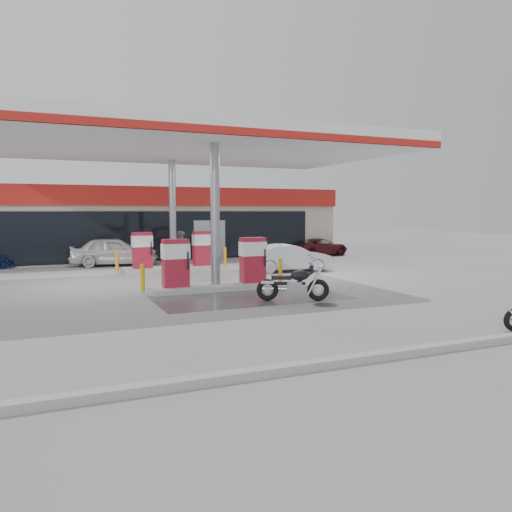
{
  "coord_description": "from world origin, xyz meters",
  "views": [
    {
      "loc": [
        -5.47,
        -14.27,
        2.71
      ],
      "look_at": [
        1.14,
        1.11,
        1.2
      ],
      "focal_mm": 35.0,
      "sensor_mm": 36.0,
      "label": 1
    }
  ],
  "objects_px": {
    "parked_car_right": "(319,247)",
    "pump_island_far": "(173,255)",
    "parked_motorcycle": "(294,284)",
    "sedan_white": "(114,251)",
    "hatchback_silver": "(290,258)",
    "pump_island_near": "(215,269)",
    "attendant": "(181,249)"
  },
  "relations": [
    {
      "from": "parked_car_right",
      "to": "pump_island_far",
      "type": "bearing_deg",
      "value": 99.51
    },
    {
      "from": "pump_island_far",
      "to": "parked_motorcycle",
      "type": "height_order",
      "value": "pump_island_far"
    },
    {
      "from": "pump_island_far",
      "to": "sedan_white",
      "type": "bearing_deg",
      "value": 124.29
    },
    {
      "from": "sedan_white",
      "to": "hatchback_silver",
      "type": "bearing_deg",
      "value": -118.01
    },
    {
      "from": "pump_island_near",
      "to": "parked_motorcycle",
      "type": "distance_m",
      "value": 3.37
    },
    {
      "from": "sedan_white",
      "to": "hatchback_silver",
      "type": "relative_size",
      "value": 1.12
    },
    {
      "from": "hatchback_silver",
      "to": "parked_car_right",
      "type": "height_order",
      "value": "hatchback_silver"
    },
    {
      "from": "pump_island_far",
      "to": "attendant",
      "type": "height_order",
      "value": "pump_island_far"
    },
    {
      "from": "sedan_white",
      "to": "parked_car_right",
      "type": "bearing_deg",
      "value": -75.22
    },
    {
      "from": "parked_motorcycle",
      "to": "attendant",
      "type": "bearing_deg",
      "value": 119.49
    },
    {
      "from": "sedan_white",
      "to": "parked_car_right",
      "type": "distance_m",
      "value": 12.21
    },
    {
      "from": "parked_motorcycle",
      "to": "sedan_white",
      "type": "distance_m",
      "value": 12.76
    },
    {
      "from": "parked_car_right",
      "to": "hatchback_silver",
      "type": "bearing_deg",
      "value": 128.22
    },
    {
      "from": "pump_island_far",
      "to": "parked_car_right",
      "type": "relative_size",
      "value": 1.35
    },
    {
      "from": "parked_motorcycle",
      "to": "parked_car_right",
      "type": "relative_size",
      "value": 0.54
    },
    {
      "from": "attendant",
      "to": "sedan_white",
      "type": "bearing_deg",
      "value": 68.34
    },
    {
      "from": "parked_motorcycle",
      "to": "pump_island_far",
      "type": "bearing_deg",
      "value": 124.01
    },
    {
      "from": "sedan_white",
      "to": "parked_car_right",
      "type": "height_order",
      "value": "sedan_white"
    },
    {
      "from": "sedan_white",
      "to": "parked_car_right",
      "type": "relative_size",
      "value": 1.1
    },
    {
      "from": "parked_motorcycle",
      "to": "attendant",
      "type": "distance_m",
      "value": 10.06
    },
    {
      "from": "parked_motorcycle",
      "to": "pump_island_near",
      "type": "bearing_deg",
      "value": 140.85
    },
    {
      "from": "parked_motorcycle",
      "to": "sedan_white",
      "type": "relative_size",
      "value": 0.49
    },
    {
      "from": "pump_island_far",
      "to": "parked_motorcycle",
      "type": "relative_size",
      "value": 2.49
    },
    {
      "from": "pump_island_far",
      "to": "parked_car_right",
      "type": "height_order",
      "value": "pump_island_far"
    },
    {
      "from": "parked_motorcycle",
      "to": "attendant",
      "type": "xyz_separation_m",
      "value": [
        -0.84,
        10.02,
        0.38
      ]
    },
    {
      "from": "pump_island_near",
      "to": "parked_car_right",
      "type": "relative_size",
      "value": 1.35
    },
    {
      "from": "pump_island_near",
      "to": "parked_car_right",
      "type": "distance_m",
      "value": 14.14
    },
    {
      "from": "parked_motorcycle",
      "to": "hatchback_silver",
      "type": "bearing_deg",
      "value": 88.56
    },
    {
      "from": "hatchback_silver",
      "to": "pump_island_far",
      "type": "bearing_deg",
      "value": 70.47
    },
    {
      "from": "pump_island_far",
      "to": "hatchback_silver",
      "type": "bearing_deg",
      "value": -26.92
    },
    {
      "from": "parked_motorcycle",
      "to": "hatchback_silver",
      "type": "relative_size",
      "value": 0.55
    },
    {
      "from": "pump_island_near",
      "to": "attendant",
      "type": "distance_m",
      "value": 7.03
    }
  ]
}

